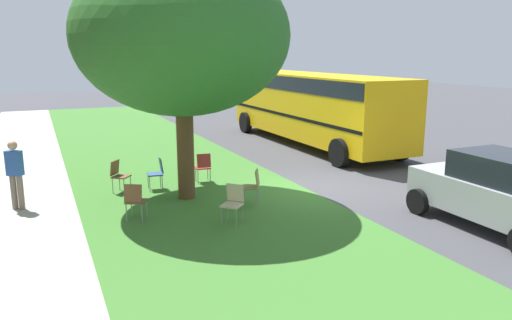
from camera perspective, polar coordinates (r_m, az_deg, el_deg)
ground at (r=13.88m, az=6.66°, el=-3.28°), size 80.00×80.00×0.00m
grass_verge at (r=12.60m, az=-6.01°, el=-4.87°), size 48.00×6.00×0.01m
sidewalk_strip at (r=12.07m, az=-26.41°, el=-6.91°), size 48.00×2.80×0.01m
street_tree at (r=12.53m, az=-8.59°, el=14.01°), size 5.32×5.32×6.09m
chair_0 at (r=10.89m, az=-2.66°, el=-4.75°), size 0.59×0.59×0.88m
chair_1 at (r=13.84m, az=-11.38°, el=-1.27°), size 0.46×0.46×0.88m
chair_2 at (r=11.35m, az=-13.87°, el=-4.40°), size 0.57×0.57×0.88m
chair_3 at (r=12.24m, az=-0.34°, el=-2.81°), size 0.57×0.57×0.88m
chair_4 at (r=13.81m, az=-15.65°, el=-1.53°), size 0.58×0.59×0.88m
chair_5 at (r=14.34m, az=-6.15°, el=-0.63°), size 0.46×0.46×0.88m
parked_car at (r=11.71m, az=26.32°, el=-3.21°), size 3.70×1.92×1.65m
school_bus at (r=20.32m, az=6.49°, el=6.72°), size 10.40×2.80×2.88m
pedestrian_0 at (r=13.07m, az=-26.16°, el=-1.28°), size 0.36×0.41×1.69m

